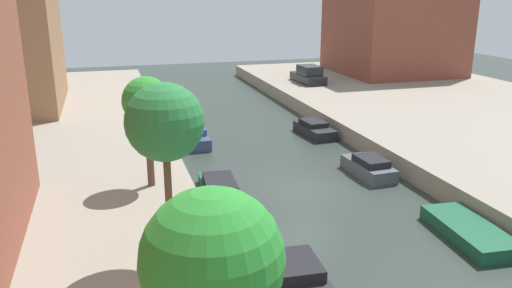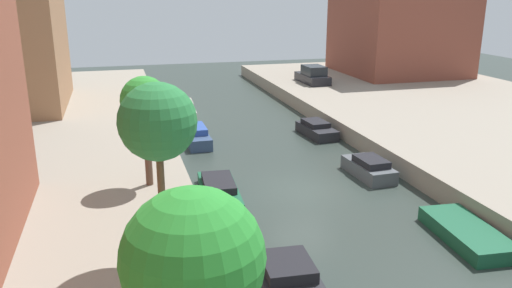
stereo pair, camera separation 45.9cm
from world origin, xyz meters
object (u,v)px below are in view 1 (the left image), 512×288
object	(u,v)px
street_tree_2	(165,123)
moored_boat_left_4	(195,136)
moored_boat_right_3	(369,167)
street_tree_3	(147,102)
moored_boat_left_3	(221,190)
street_tree_1	(212,261)
moored_boat_right_4	(314,129)
low_block_right	(394,23)
parked_car	(308,76)
moored_boat_right_2	(469,231)
moored_boat_left_2	(294,278)
moored_boat_left_5	(182,111)

from	to	relation	value
street_tree_2	moored_boat_left_4	distance (m)	15.94
moored_boat_right_3	moored_boat_left_4	bearing A→B (deg)	132.34
street_tree_3	moored_boat_left_3	bearing A→B (deg)	6.66
moored_boat_left_3	moored_boat_right_3	world-z (taller)	moored_boat_right_3
street_tree_2	moored_boat_left_3	world-z (taller)	street_tree_2
street_tree_1	moored_boat_right_4	xyz separation A→B (m)	(10.55, 20.63, -3.94)
moored_boat_left_3	low_block_right	bearing A→B (deg)	46.75
parked_car	moored_boat_right_2	world-z (taller)	parked_car
street_tree_1	moored_boat_right_4	bearing A→B (deg)	62.91
street_tree_1	moored_boat_right_3	size ratio (longest dim) A/B	1.43
moored_boat_left_2	moored_boat_left_3	bearing A→B (deg)	93.93
street_tree_3	moored_boat_right_2	world-z (taller)	street_tree_3
moored_boat_left_3	moored_boat_right_3	bearing A→B (deg)	4.50
moored_boat_right_3	moored_boat_right_4	distance (m)	7.32
street_tree_1	moored_boat_left_4	world-z (taller)	street_tree_1
moored_boat_left_2	street_tree_2	bearing A→B (deg)	162.96
parked_car	low_block_right	bearing A→B (deg)	18.13
street_tree_3	moored_boat_left_3	world-z (taller)	street_tree_3
street_tree_3	moored_boat_left_4	world-z (taller)	street_tree_3
street_tree_2	moored_boat_right_3	size ratio (longest dim) A/B	1.64
moored_boat_left_3	moored_boat_left_4	world-z (taller)	moored_boat_left_4
low_block_right	moored_boat_right_3	size ratio (longest dim) A/B	3.29
moored_boat_left_2	moored_boat_left_5	bearing A→B (deg)	89.82
street_tree_2	parked_car	distance (m)	30.67
moored_boat_right_4	street_tree_3	bearing A→B (deg)	-142.01
low_block_right	moored_boat_right_3	bearing A→B (deg)	-122.51
moored_boat_left_3	moored_boat_right_3	xyz separation A→B (m)	(7.39, 0.58, 0.10)
street_tree_2	moored_boat_left_3	xyz separation A→B (m)	(2.91, 6.55, -4.80)
moored_boat_left_3	moored_boat_right_4	bearing A→B (deg)	45.97
street_tree_1	street_tree_2	size ratio (longest dim) A/B	0.87
low_block_right	moored_boat_left_2	distance (m)	37.70
parked_car	moored_boat_left_3	size ratio (longest dim) A/B	0.94
street_tree_2	street_tree_3	distance (m)	6.25
moored_boat_left_4	moored_boat_right_3	xyz separation A→B (m)	(7.06, -7.75, -0.01)
parked_car	moored_boat_left_4	world-z (taller)	parked_car
parked_car	moored_boat_left_2	size ratio (longest dim) A/B	1.28
street_tree_3	low_block_right	bearing A→B (deg)	43.57
moored_boat_right_3	moored_boat_right_2	bearing A→B (deg)	-87.29
street_tree_3	moored_boat_right_3	bearing A→B (deg)	5.11
low_block_right	street_tree_2	distance (m)	38.59
street_tree_1	moored_boat_left_5	bearing A→B (deg)	82.77
street_tree_3	moored_boat_left_4	bearing A→B (deg)	69.52
parked_car	moored_boat_right_4	bearing A→B (deg)	-110.26
street_tree_1	street_tree_3	bearing A→B (deg)	90.00
street_tree_3	parked_car	size ratio (longest dim) A/B	1.09
low_block_right	street_tree_1	size ratio (longest dim) A/B	2.29
street_tree_1	moored_boat_left_3	world-z (taller)	street_tree_1
low_block_right	moored_boat_right_2	xyz separation A→B (m)	(-14.04, -29.38, -5.30)
moored_boat_right_4	street_tree_2	bearing A→B (deg)	-126.14
street_tree_1	moored_boat_left_5	distance (m)	28.13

